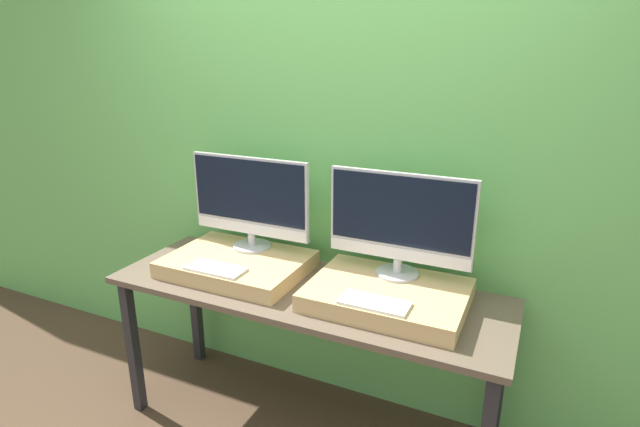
% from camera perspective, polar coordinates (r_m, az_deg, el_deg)
% --- Properties ---
extents(wall_back, '(8.00, 0.04, 2.60)m').
position_cam_1_polar(wall_back, '(2.52, 2.16, 5.48)').
color(wall_back, '#66B75B').
rests_on(wall_back, ground_plane).
extents(workbench, '(1.89, 0.63, 0.79)m').
position_cam_1_polar(workbench, '(2.40, -1.66, -10.31)').
color(workbench, brown).
rests_on(workbench, ground_plane).
extents(wooden_riser_left, '(0.68, 0.50, 0.08)m').
position_cam_1_polar(wooden_riser_left, '(2.55, -9.41, -5.71)').
color(wooden_riser_left, tan).
rests_on(wooden_riser_left, workbench).
extents(monitor_left, '(0.66, 0.20, 0.48)m').
position_cam_1_polar(monitor_left, '(2.55, -8.01, 1.56)').
color(monitor_left, '#B2B2B7').
rests_on(monitor_left, wooden_riser_left).
extents(keyboard_left, '(0.28, 0.13, 0.01)m').
position_cam_1_polar(keyboard_left, '(2.40, -11.83, -6.18)').
color(keyboard_left, silver).
rests_on(keyboard_left, wooden_riser_left).
extents(wooden_riser_right, '(0.68, 0.50, 0.08)m').
position_cam_1_polar(wooden_riser_right, '(2.23, 7.70, -9.20)').
color(wooden_riser_right, tan).
rests_on(wooden_riser_right, workbench).
extents(monitor_right, '(0.66, 0.20, 0.48)m').
position_cam_1_polar(monitor_right, '(2.24, 9.10, -0.88)').
color(monitor_right, '#B2B2B7').
rests_on(monitor_right, wooden_riser_right).
extents(keyboard_right, '(0.28, 0.13, 0.01)m').
position_cam_1_polar(keyboard_right, '(2.06, 6.25, -10.10)').
color(keyboard_right, silver).
rests_on(keyboard_right, wooden_riser_right).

